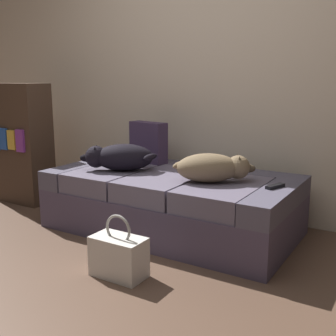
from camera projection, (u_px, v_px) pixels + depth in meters
ground_plane at (64, 292)px, 2.28m from camera, size 10.00×10.00×0.00m
back_wall at (212, 47)px, 3.48m from camera, size 6.40×0.10×2.80m
couch at (171, 202)px, 3.19m from camera, size 1.83×0.95×0.44m
dog_dark at (119, 157)px, 3.22m from camera, size 0.56×0.46×0.21m
dog_tan at (213, 168)px, 2.86m from camera, size 0.54×0.43×0.20m
tv_remote at (275, 186)px, 2.72m from camera, size 0.09×0.16×0.02m
throw_pillow at (148, 142)px, 3.54m from camera, size 0.36×0.18×0.34m
handbag at (119, 256)px, 2.44m from camera, size 0.32×0.18×0.38m
bookshelf at (22, 143)px, 3.89m from camera, size 0.56×0.30×1.10m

